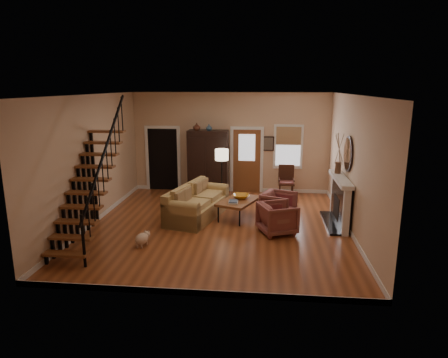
# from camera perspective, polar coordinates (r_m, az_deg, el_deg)

# --- Properties ---
(room) EXTENTS (7.00, 7.33, 3.30)m
(room) POSITION_cam_1_polar(r_m,az_deg,el_deg) (11.65, -1.84, 3.29)
(room) COLOR #9A4D27
(room) RESTS_ON ground
(staircase) EXTENTS (0.94, 2.80, 3.20)m
(staircase) POSITION_cam_1_polar(r_m,az_deg,el_deg) (9.38, -18.90, 0.71)
(staircase) COLOR brown
(staircase) RESTS_ON ground
(fireplace) EXTENTS (0.33, 1.95, 2.30)m
(fireplace) POSITION_cam_1_polar(r_m,az_deg,el_deg) (10.68, 16.47, -2.41)
(fireplace) COLOR black
(fireplace) RESTS_ON ground
(armoire) EXTENTS (1.30, 0.60, 2.10)m
(armoire) POSITION_cam_1_polar(r_m,az_deg,el_deg) (13.12, -2.27, 2.40)
(armoire) COLOR black
(armoire) RESTS_ON ground
(vase_a) EXTENTS (0.24, 0.24, 0.25)m
(vase_a) POSITION_cam_1_polar(r_m,az_deg,el_deg) (12.91, -3.93, 7.47)
(vase_a) COLOR #4C2619
(vase_a) RESTS_ON armoire
(vase_b) EXTENTS (0.20, 0.20, 0.21)m
(vase_b) POSITION_cam_1_polar(r_m,az_deg,el_deg) (12.85, -2.15, 7.38)
(vase_b) COLOR #334C60
(vase_b) RESTS_ON armoire
(sofa) EXTENTS (1.53, 2.45, 0.85)m
(sofa) POSITION_cam_1_polar(r_m,az_deg,el_deg) (10.83, -3.81, -3.37)
(sofa) COLOR tan
(sofa) RESTS_ON ground
(coffee_table) EXTENTS (1.22, 1.53, 0.51)m
(coffee_table) POSITION_cam_1_polar(r_m,az_deg,el_deg) (10.84, 2.09, -4.29)
(coffee_table) COLOR brown
(coffee_table) RESTS_ON ground
(bowl) EXTENTS (0.46, 0.46, 0.11)m
(bowl) POSITION_cam_1_polar(r_m,az_deg,el_deg) (10.89, 2.42, -2.50)
(bowl) COLOR orange
(bowl) RESTS_ON coffee_table
(books) EXTENTS (0.24, 0.33, 0.06)m
(books) POSITION_cam_1_polar(r_m,az_deg,el_deg) (10.47, 1.34, -3.27)
(books) COLOR beige
(books) RESTS_ON coffee_table
(armchair_left) EXTENTS (1.08, 1.07, 0.76)m
(armchair_left) POSITION_cam_1_polar(r_m,az_deg,el_deg) (9.79, 7.64, -5.59)
(armchair_left) COLOR maroon
(armchair_left) RESTS_ON ground
(armchair_right) EXTENTS (1.07, 1.06, 0.76)m
(armchair_right) POSITION_cam_1_polar(r_m,az_deg,el_deg) (10.75, 7.80, -3.85)
(armchair_right) COLOR maroon
(armchair_right) RESTS_ON ground
(floor_lamp) EXTENTS (0.41, 0.41, 1.71)m
(floor_lamp) POSITION_cam_1_polar(r_m,az_deg,el_deg) (11.78, -0.32, 0.18)
(floor_lamp) COLOR black
(floor_lamp) RESTS_ON ground
(side_chair) EXTENTS (0.54, 0.54, 1.02)m
(side_chair) POSITION_cam_1_polar(r_m,az_deg,el_deg) (12.94, 8.89, -0.35)
(side_chair) COLOR #3D1F13
(side_chair) RESTS_ON ground
(dog) EXTENTS (0.37, 0.48, 0.31)m
(dog) POSITION_cam_1_polar(r_m,az_deg,el_deg) (9.20, -11.66, -8.48)
(dog) COLOR beige
(dog) RESTS_ON ground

